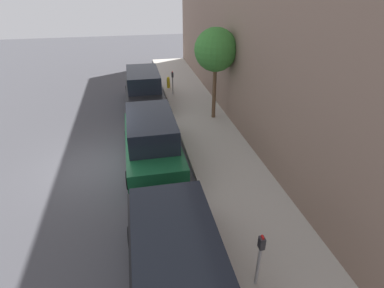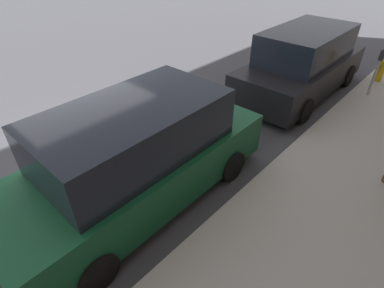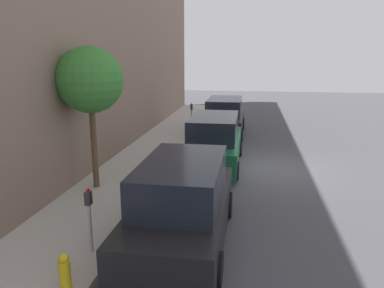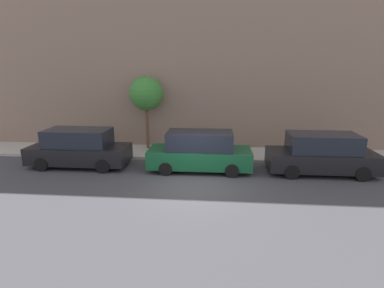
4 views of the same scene
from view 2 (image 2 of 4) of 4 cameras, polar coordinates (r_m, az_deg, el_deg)
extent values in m
plane|color=#424247|center=(7.28, -19.88, -0.82)|extent=(60.00, 60.00, 0.00)
cube|color=#B2ADA3|center=(4.70, 14.58, -24.35)|extent=(2.65, 32.00, 0.15)
cube|color=#14512D|center=(5.36, -10.01, -4.85)|extent=(1.93, 4.91, 0.84)
cube|color=black|center=(4.86, -11.01, 2.72)|extent=(1.69, 3.11, 0.84)
cylinder|color=black|center=(6.88, -4.70, 2.36)|extent=(0.22, 0.62, 0.62)
cylinder|color=black|center=(5.93, 7.41, -4.10)|extent=(0.22, 0.62, 0.62)
cylinder|color=black|center=(5.76, -27.48, -10.16)|extent=(0.22, 0.62, 0.62)
cylinder|color=black|center=(4.58, -17.73, -22.11)|extent=(0.22, 0.62, 0.62)
cube|color=black|center=(9.65, 19.98, 12.64)|extent=(1.91, 4.90, 0.84)
cube|color=black|center=(9.38, 21.05, 17.33)|extent=(1.68, 3.10, 0.84)
cylinder|color=black|center=(11.40, 18.95, 14.56)|extent=(0.22, 0.67, 0.67)
cylinder|color=black|center=(10.86, 27.46, 11.46)|extent=(0.22, 0.67, 0.67)
cylinder|color=black|center=(8.89, 10.06, 10.14)|extent=(0.22, 0.67, 0.67)
cylinder|color=black|center=(8.18, 20.52, 6.02)|extent=(0.22, 0.67, 0.67)
cylinder|color=#ADADB2|center=(10.08, 31.31, 10.70)|extent=(0.07, 0.07, 1.04)
cube|color=#2D2D33|center=(9.88, 32.50, 14.10)|extent=(0.11, 0.15, 0.28)
cylinder|color=gold|center=(11.38, 32.23, 11.48)|extent=(0.20, 0.20, 0.55)
sphere|color=gold|center=(11.28, 32.76, 12.96)|extent=(0.18, 0.18, 0.18)
camera|label=1|loc=(8.74, -114.36, -0.02)|focal=28.00mm
camera|label=3|loc=(16.63, 30.93, 31.68)|focal=35.00mm
camera|label=4|loc=(17.30, -49.65, 27.72)|focal=28.00mm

